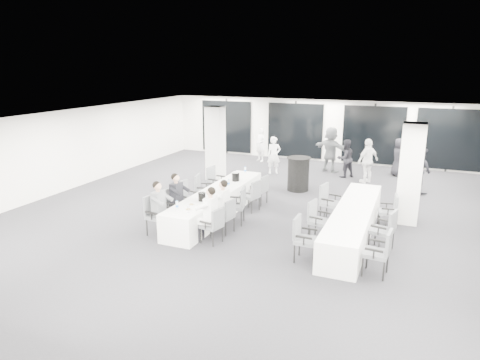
# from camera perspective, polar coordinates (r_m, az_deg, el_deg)

# --- Properties ---
(room) EXTENTS (14.04, 16.04, 2.84)m
(room) POSITION_cam_1_polar(r_m,az_deg,el_deg) (13.16, 7.25, 2.25)
(room) COLOR #25252B
(room) RESTS_ON ground
(column_left) EXTENTS (0.60, 0.60, 2.80)m
(column_left) POSITION_cam_1_polar(r_m,az_deg,el_deg) (16.37, -3.29, 4.89)
(column_left) COLOR silver
(column_left) RESTS_ON floor
(column_right) EXTENTS (0.60, 0.60, 2.80)m
(column_right) POSITION_cam_1_polar(r_m,az_deg,el_deg) (12.61, 21.76, 0.77)
(column_right) COLOR silver
(column_right) RESTS_ON floor
(banquet_table_main) EXTENTS (0.90, 5.00, 0.75)m
(banquet_table_main) POSITION_cam_1_polar(r_m,az_deg,el_deg) (12.59, -3.02, -3.03)
(banquet_table_main) COLOR white
(banquet_table_main) RESTS_ON floor
(banquet_table_side) EXTENTS (0.90, 5.00, 0.75)m
(banquet_table_side) POSITION_cam_1_polar(r_m,az_deg,el_deg) (11.41, 14.84, -5.48)
(banquet_table_side) COLOR white
(banquet_table_side) RESTS_ON floor
(cocktail_table) EXTENTS (0.85, 0.85, 1.18)m
(cocktail_table) POSITION_cam_1_polar(r_m,az_deg,el_deg) (15.13, 7.78, 0.83)
(cocktail_table) COLOR black
(cocktail_table) RESTS_ON floor
(chair_main_left_near) EXTENTS (0.57, 0.62, 1.04)m
(chair_main_left_near) POSITION_cam_1_polar(r_m,az_deg,el_deg) (11.31, -11.20, -4.25)
(chair_main_left_near) COLOR #54575C
(chair_main_left_near) RESTS_ON floor
(chair_main_left_second) EXTENTS (0.59, 0.62, 0.99)m
(chair_main_left_second) POSITION_cam_1_polar(r_m,az_deg,el_deg) (12.03, -8.80, -3.10)
(chair_main_left_second) COLOR #54575C
(chair_main_left_second) RESTS_ON floor
(chair_main_left_mid) EXTENTS (0.62, 0.65, 1.02)m
(chair_main_left_mid) POSITION_cam_1_polar(r_m,az_deg,el_deg) (12.57, -7.25, -2.15)
(chair_main_left_mid) COLOR #54575C
(chair_main_left_mid) RESTS_ON floor
(chair_main_left_fourth) EXTENTS (0.59, 0.62, 0.98)m
(chair_main_left_fourth) POSITION_cam_1_polar(r_m,az_deg,el_deg) (13.43, -5.09, -1.08)
(chair_main_left_fourth) COLOR #54575C
(chair_main_left_fourth) RESTS_ON floor
(chair_main_left_far) EXTENTS (0.56, 0.61, 1.03)m
(chair_main_left_far) POSITION_cam_1_polar(r_m,az_deg,el_deg) (14.23, -3.37, -0.00)
(chair_main_left_far) COLOR #54575C
(chair_main_left_far) RESTS_ON floor
(chair_main_right_near) EXTENTS (0.55, 0.58, 0.92)m
(chair_main_right_near) POSITION_cam_1_polar(r_m,az_deg,el_deg) (10.57, -3.49, -5.79)
(chair_main_right_near) COLOR #54575C
(chair_main_right_near) RESTS_ON floor
(chair_main_right_second) EXTENTS (0.54, 0.57, 0.92)m
(chair_main_right_second) POSITION_cam_1_polar(r_m,az_deg,el_deg) (11.18, -1.85, -4.56)
(chair_main_right_second) COLOR #54575C
(chair_main_right_second) RESTS_ON floor
(chair_main_right_mid) EXTENTS (0.63, 0.66, 1.04)m
(chair_main_right_mid) POSITION_cam_1_polar(r_m,az_deg,el_deg) (11.82, -0.26, -3.11)
(chair_main_right_mid) COLOR #54575C
(chair_main_right_mid) RESTS_ON floor
(chair_main_right_fourth) EXTENTS (0.58, 0.61, 0.96)m
(chair_main_right_fourth) POSITION_cam_1_polar(r_m,az_deg,el_deg) (12.83, 1.66, -1.86)
(chair_main_right_fourth) COLOR #54575C
(chair_main_right_fourth) RESTS_ON floor
(chair_main_right_far) EXTENTS (0.54, 0.58, 0.94)m
(chair_main_right_far) POSITION_cam_1_polar(r_m,az_deg,el_deg) (13.51, 2.80, -1.05)
(chair_main_right_far) COLOR #54575C
(chair_main_right_far) RESTS_ON floor
(chair_side_left_near) EXTENTS (0.52, 0.58, 1.02)m
(chair_side_left_near) POSITION_cam_1_polar(r_m,az_deg,el_deg) (9.75, 8.39, -7.39)
(chair_side_left_near) COLOR #54575C
(chair_side_left_near) RESTS_ON floor
(chair_side_left_mid) EXTENTS (0.58, 0.61, 0.98)m
(chair_side_left_mid) POSITION_cam_1_polar(r_m,az_deg,el_deg) (11.02, 10.23, -4.93)
(chair_side_left_mid) COLOR #54575C
(chair_side_left_mid) RESTS_ON floor
(chair_side_left_far) EXTENTS (0.62, 0.66, 1.04)m
(chair_side_left_far) POSITION_cam_1_polar(r_m,az_deg,el_deg) (12.36, 11.71, -2.61)
(chair_side_left_far) COLOR #54575C
(chair_side_left_far) RESTS_ON floor
(chair_side_right_near) EXTENTS (0.56, 0.61, 1.02)m
(chair_side_right_near) POSITION_cam_1_polar(r_m,az_deg,el_deg) (9.43, 18.26, -8.85)
(chair_side_right_near) COLOR #54575C
(chair_side_right_near) RESTS_ON floor
(chair_side_right_mid) EXTENTS (0.62, 0.65, 1.02)m
(chair_side_right_mid) POSITION_cam_1_polar(r_m,az_deg,el_deg) (10.66, 18.87, -6.08)
(chair_side_right_mid) COLOR #54575C
(chair_side_right_mid) RESTS_ON floor
(chair_side_right_far) EXTENTS (0.53, 0.57, 0.93)m
(chair_side_right_far) POSITION_cam_1_polar(r_m,az_deg,el_deg) (12.24, 19.41, -3.67)
(chair_side_right_far) COLOR #54575C
(chair_side_right_far) RESTS_ON floor
(seated_guest_a) EXTENTS (0.50, 0.38, 1.44)m
(seated_guest_a) POSITION_cam_1_polar(r_m,az_deg,el_deg) (11.15, -10.54, -3.32)
(seated_guest_a) COLOR slate
(seated_guest_a) RESTS_ON floor
(seated_guest_b) EXTENTS (0.50, 0.38, 1.44)m
(seated_guest_b) POSITION_cam_1_polar(r_m,az_deg,el_deg) (11.86, -8.21, -2.09)
(seated_guest_b) COLOR black
(seated_guest_b) RESTS_ON floor
(seated_guest_c) EXTENTS (0.50, 0.38, 1.44)m
(seated_guest_c) POSITION_cam_1_polar(r_m,az_deg,el_deg) (10.55, -4.26, -4.16)
(seated_guest_c) COLOR white
(seated_guest_c) RESTS_ON floor
(seated_guest_d) EXTENTS (0.50, 0.38, 1.44)m
(seated_guest_d) POSITION_cam_1_polar(r_m,az_deg,el_deg) (11.16, -2.59, -3.04)
(seated_guest_d) COLOR white
(seated_guest_d) RESTS_ON floor
(standing_guest_a) EXTENTS (0.79, 0.74, 1.71)m
(standing_guest_a) POSITION_cam_1_polar(r_m,az_deg,el_deg) (17.37, 4.55, 3.63)
(standing_guest_a) COLOR white
(standing_guest_a) RESTS_ON floor
(standing_guest_b) EXTENTS (0.94, 0.93, 1.70)m
(standing_guest_b) POSITION_cam_1_polar(r_m,az_deg,el_deg) (17.23, 13.89, 3.13)
(standing_guest_b) COLOR black
(standing_guest_b) RESTS_ON floor
(standing_guest_d) EXTENTS (1.16, 1.26, 1.89)m
(standing_guest_d) POSITION_cam_1_polar(r_m,az_deg,el_deg) (16.62, 16.70, 2.83)
(standing_guest_d) COLOR white
(standing_guest_d) RESTS_ON floor
(standing_guest_e) EXTENTS (0.83, 0.96, 1.71)m
(standing_guest_e) POSITION_cam_1_polar(r_m,az_deg,el_deg) (18.07, 20.39, 3.18)
(standing_guest_e) COLOR black
(standing_guest_e) RESTS_ON floor
(standing_guest_f) EXTENTS (2.08, 1.50, 2.12)m
(standing_guest_f) POSITION_cam_1_polar(r_m,az_deg,el_deg) (17.98, 12.02, 4.40)
(standing_guest_f) COLOR slate
(standing_guest_f) RESTS_ON floor
(standing_guest_g) EXTENTS (0.80, 0.76, 1.73)m
(standing_guest_g) POSITION_cam_1_polar(r_m,az_deg,el_deg) (19.62, 2.77, 5.01)
(standing_guest_g) COLOR white
(standing_guest_g) RESTS_ON floor
(standing_guest_h) EXTENTS (0.94, 1.02, 1.80)m
(standing_guest_h) POSITION_cam_1_polar(r_m,az_deg,el_deg) (15.89, 22.96, 1.58)
(standing_guest_h) COLOR black
(standing_guest_h) RESTS_ON floor
(ice_bucket_near) EXTENTS (0.20, 0.20, 0.23)m
(ice_bucket_near) POSITION_cam_1_polar(r_m,az_deg,el_deg) (11.53, -5.10, -2.23)
(ice_bucket_near) COLOR black
(ice_bucket_near) RESTS_ON banquet_table_main
(ice_bucket_far) EXTENTS (0.24, 0.24, 0.27)m
(ice_bucket_far) POSITION_cam_1_polar(r_m,az_deg,el_deg) (13.45, -0.58, 0.45)
(ice_bucket_far) COLOR black
(ice_bucket_far) RESTS_ON banquet_table_main
(water_bottle_a) EXTENTS (0.07, 0.07, 0.22)m
(water_bottle_a) POSITION_cam_1_polar(r_m,az_deg,el_deg) (10.93, -8.40, -3.34)
(water_bottle_a) COLOR silver
(water_bottle_a) RESTS_ON banquet_table_main
(water_bottle_b) EXTENTS (0.07, 0.07, 0.21)m
(water_bottle_b) POSITION_cam_1_polar(r_m,az_deg,el_deg) (12.88, -1.53, -0.36)
(water_bottle_b) COLOR silver
(water_bottle_b) RESTS_ON banquet_table_main
(water_bottle_c) EXTENTS (0.07, 0.07, 0.21)m
(water_bottle_c) POSITION_cam_1_polar(r_m,az_deg,el_deg) (14.45, 0.69, 1.34)
(water_bottle_c) COLOR silver
(water_bottle_c) RESTS_ON banquet_table_main
(plate_a) EXTENTS (0.19, 0.19, 0.03)m
(plate_a) POSITION_cam_1_polar(r_m,az_deg,el_deg) (11.25, -6.49, -3.25)
(plate_a) COLOR white
(plate_a) RESTS_ON banquet_table_main
(plate_b) EXTENTS (0.20, 0.20, 0.03)m
(plate_b) POSITION_cam_1_polar(r_m,az_deg,el_deg) (10.89, -6.93, -3.90)
(plate_b) COLOR white
(plate_b) RESTS_ON banquet_table_main
(plate_c) EXTENTS (0.19, 0.19, 0.03)m
(plate_c) POSITION_cam_1_polar(r_m,az_deg,el_deg) (12.19, -2.95, -1.74)
(plate_c) COLOR white
(plate_c) RESTS_ON banquet_table_main
(wine_glass) EXTENTS (0.08, 0.08, 0.22)m
(wine_glass) POSITION_cam_1_polar(r_m,az_deg,el_deg) (10.61, -6.95, -3.55)
(wine_glass) COLOR silver
(wine_glass) RESTS_ON banquet_table_main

